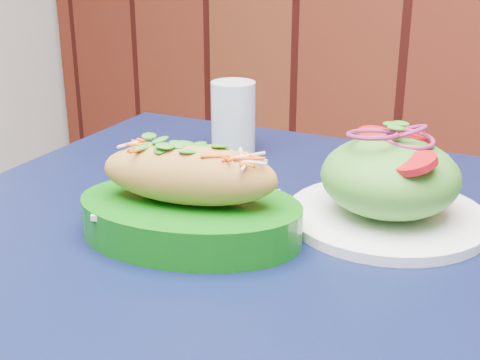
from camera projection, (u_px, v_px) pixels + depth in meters
The scene contains 4 objects.
cafe_table at pixel (249, 304), 0.78m from camera, with size 0.96×0.96×0.75m.
banh_mi_basket at pixel (190, 201), 0.72m from camera, with size 0.29×0.25×0.12m.
salad_plate at pixel (390, 184), 0.76m from camera, with size 0.23×0.23×0.11m.
water_glass at pixel (233, 117), 1.01m from camera, with size 0.07×0.07×0.11m, color silver.
Camera 1 is at (0.08, 1.08, 1.07)m, focal length 50.00 mm.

